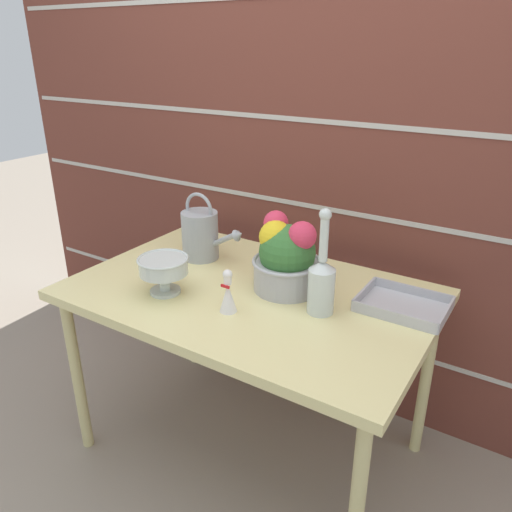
{
  "coord_description": "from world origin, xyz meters",
  "views": [
    {
      "loc": [
        0.89,
        -1.36,
        1.57
      ],
      "look_at": [
        0.0,
        0.04,
        0.86
      ],
      "focal_mm": 35.0,
      "sensor_mm": 36.0,
      "label": 1
    }
  ],
  "objects_px": {
    "flower_planter": "(286,257)",
    "figurine_vase": "(228,295)",
    "glass_decanter": "(322,281)",
    "crystal_pedestal_bowl": "(164,268)",
    "wire_tray": "(403,306)",
    "watering_can": "(201,234)"
  },
  "relations": [
    {
      "from": "watering_can",
      "to": "crystal_pedestal_bowl",
      "type": "height_order",
      "value": "watering_can"
    },
    {
      "from": "flower_planter",
      "to": "figurine_vase",
      "type": "xyz_separation_m",
      "value": [
        -0.08,
        -0.25,
        -0.06
      ]
    },
    {
      "from": "crystal_pedestal_bowl",
      "to": "figurine_vase",
      "type": "bearing_deg",
      "value": 2.43
    },
    {
      "from": "wire_tray",
      "to": "glass_decanter",
      "type": "bearing_deg",
      "value": -143.5
    },
    {
      "from": "figurine_vase",
      "to": "wire_tray",
      "type": "xyz_separation_m",
      "value": [
        0.49,
        0.33,
        -0.05
      ]
    },
    {
      "from": "flower_planter",
      "to": "glass_decanter",
      "type": "bearing_deg",
      "value": -25.86
    },
    {
      "from": "crystal_pedestal_bowl",
      "to": "glass_decanter",
      "type": "height_order",
      "value": "glass_decanter"
    },
    {
      "from": "glass_decanter",
      "to": "figurine_vase",
      "type": "bearing_deg",
      "value": -148.35
    },
    {
      "from": "watering_can",
      "to": "flower_planter",
      "type": "xyz_separation_m",
      "value": [
        0.44,
        -0.06,
        0.02
      ]
    },
    {
      "from": "glass_decanter",
      "to": "flower_planter",
      "type": "bearing_deg",
      "value": 154.14
    },
    {
      "from": "glass_decanter",
      "to": "figurine_vase",
      "type": "distance_m",
      "value": 0.31
    },
    {
      "from": "flower_planter",
      "to": "figurine_vase",
      "type": "height_order",
      "value": "flower_planter"
    },
    {
      "from": "figurine_vase",
      "to": "glass_decanter",
      "type": "bearing_deg",
      "value": 31.65
    },
    {
      "from": "watering_can",
      "to": "wire_tray",
      "type": "distance_m",
      "value": 0.85
    },
    {
      "from": "glass_decanter",
      "to": "crystal_pedestal_bowl",
      "type": "bearing_deg",
      "value": -162.02
    },
    {
      "from": "figurine_vase",
      "to": "wire_tray",
      "type": "bearing_deg",
      "value": 33.98
    },
    {
      "from": "crystal_pedestal_bowl",
      "to": "flower_planter",
      "type": "height_order",
      "value": "flower_planter"
    },
    {
      "from": "watering_can",
      "to": "flower_planter",
      "type": "height_order",
      "value": "watering_can"
    },
    {
      "from": "glass_decanter",
      "to": "wire_tray",
      "type": "relative_size",
      "value": 1.25
    },
    {
      "from": "flower_planter",
      "to": "wire_tray",
      "type": "height_order",
      "value": "flower_planter"
    },
    {
      "from": "flower_planter",
      "to": "glass_decanter",
      "type": "xyz_separation_m",
      "value": [
        0.18,
        -0.09,
        -0.01
      ]
    },
    {
      "from": "wire_tray",
      "to": "watering_can",
      "type": "bearing_deg",
      "value": -178.68
    }
  ]
}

